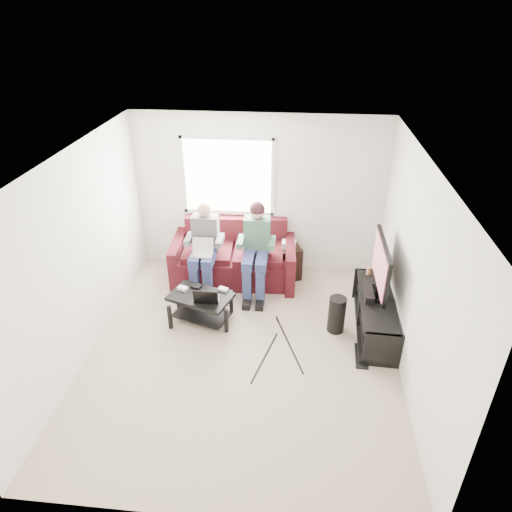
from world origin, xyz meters
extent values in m
plane|color=#BBA592|center=(0.00, 0.00, 0.00)|extent=(4.50, 4.50, 0.00)
plane|color=white|center=(0.00, 0.00, 2.60)|extent=(4.50, 4.50, 0.00)
plane|color=silver|center=(0.00, 2.25, 1.30)|extent=(4.50, 0.00, 4.50)
plane|color=silver|center=(0.00, -2.25, 1.30)|extent=(4.50, 0.00, 4.50)
plane|color=silver|center=(-2.00, 0.00, 1.30)|extent=(0.00, 4.50, 4.50)
plane|color=silver|center=(2.00, 0.00, 1.30)|extent=(0.00, 4.50, 4.50)
cube|color=white|center=(-0.50, 2.24, 1.60)|extent=(1.40, 0.01, 1.20)
cube|color=silver|center=(-0.50, 2.23, 1.60)|extent=(1.48, 0.04, 1.28)
cube|color=#4A1312|center=(-0.37, 1.76, 0.23)|extent=(1.73, 0.98, 0.46)
cube|color=#4A1312|center=(-0.37, 2.15, 0.70)|extent=(1.69, 0.30, 0.47)
cube|color=#4A1312|center=(-1.28, 1.76, 0.33)|extent=(0.21, 1.00, 0.66)
cube|color=#4A1312|center=(0.55, 1.76, 0.33)|extent=(0.21, 1.00, 0.66)
cube|color=#4A1312|center=(-0.78, 1.74, 0.51)|extent=(0.81, 0.81, 0.10)
cube|color=#4A1312|center=(0.04, 1.74, 0.51)|extent=(0.81, 0.81, 0.10)
cube|color=navy|center=(-0.87, 1.28, 0.63)|extent=(0.16, 0.45, 0.14)
cube|color=navy|center=(-0.67, 1.28, 0.63)|extent=(0.16, 0.45, 0.14)
cube|color=navy|center=(-0.87, 1.09, 0.28)|extent=(0.13, 0.13, 0.56)
cube|color=navy|center=(-0.67, 1.09, 0.28)|extent=(0.13, 0.13, 0.56)
cube|color=#58595E|center=(-0.77, 1.60, 0.91)|extent=(0.40, 0.22, 0.55)
sphere|color=tan|center=(-0.77, 1.62, 1.28)|extent=(0.22, 0.22, 0.22)
cube|color=navy|center=(-0.07, 1.28, 0.63)|extent=(0.16, 0.45, 0.14)
cube|color=navy|center=(0.13, 1.28, 0.63)|extent=(0.16, 0.45, 0.14)
cube|color=navy|center=(-0.07, 1.09, 0.28)|extent=(0.13, 0.13, 0.56)
cube|color=navy|center=(0.13, 1.09, 0.28)|extent=(0.13, 0.13, 0.56)
cube|color=#5B5E5D|center=(0.03, 1.60, 0.91)|extent=(0.40, 0.22, 0.55)
sphere|color=tan|center=(0.03, 1.62, 1.28)|extent=(0.22, 0.22, 0.22)
sphere|color=#31181D|center=(0.03, 1.62, 1.32)|extent=(0.23, 0.23, 0.23)
cube|color=black|center=(-0.67, 0.60, 0.40)|extent=(0.98, 0.77, 0.05)
cube|color=black|center=(-0.67, 0.60, 0.10)|extent=(0.88, 0.67, 0.02)
cube|color=black|center=(-1.07, 0.37, 0.19)|extent=(0.05, 0.05, 0.38)
cube|color=black|center=(-0.28, 0.37, 0.19)|extent=(0.05, 0.05, 0.38)
cube|color=black|center=(-1.07, 0.83, 0.19)|extent=(0.05, 0.05, 0.38)
cube|color=black|center=(-0.28, 0.83, 0.19)|extent=(0.05, 0.05, 0.38)
cube|color=silver|center=(-0.95, 0.72, 0.45)|extent=(0.16, 0.13, 0.04)
cube|color=black|center=(-0.77, 0.78, 0.45)|extent=(0.16, 0.13, 0.04)
cube|color=gray|center=(-0.37, 0.75, 0.45)|extent=(0.16, 0.14, 0.04)
cube|color=black|center=(1.77, 0.64, 0.49)|extent=(0.53, 1.56, 0.04)
cube|color=black|center=(1.77, 0.64, 0.26)|extent=(0.49, 1.50, 0.03)
cube|color=black|center=(1.77, 0.64, 0.03)|extent=(0.53, 1.56, 0.06)
cube|color=black|center=(1.77, -0.12, 0.26)|extent=(0.46, 0.06, 0.51)
cube|color=black|center=(1.77, 1.39, 0.26)|extent=(0.46, 0.06, 0.51)
cube|color=black|center=(1.77, 0.74, 0.53)|extent=(0.12, 0.40, 0.04)
cube|color=black|center=(1.77, 0.74, 0.61)|extent=(0.06, 0.06, 0.12)
cube|color=black|center=(1.77, 0.74, 1.00)|extent=(0.05, 1.10, 0.65)
cube|color=#D03165|center=(1.74, 0.74, 1.00)|extent=(0.01, 1.01, 0.58)
cube|color=black|center=(1.65, 0.74, 0.56)|extent=(0.12, 0.50, 0.10)
cylinder|color=#B4714D|center=(1.72, 1.27, 0.57)|extent=(0.08, 0.08, 0.12)
cube|color=silver|center=(1.77, 0.24, 0.30)|extent=(0.30, 0.22, 0.06)
cube|color=gray|center=(1.77, 0.94, 0.31)|extent=(0.34, 0.26, 0.08)
cube|color=black|center=(1.77, 0.59, 0.31)|extent=(0.38, 0.30, 0.07)
cylinder|color=black|center=(1.24, 0.56, 0.27)|extent=(0.24, 0.24, 0.54)
cube|color=black|center=(1.55, 0.04, 0.01)|extent=(0.18, 0.48, 0.03)
cube|color=black|center=(0.51, 1.90, 0.28)|extent=(0.37, 0.37, 0.56)
cube|color=silver|center=(0.51, 1.90, 0.61)|extent=(0.22, 0.18, 0.10)
camera|label=1|loc=(0.64, -4.58, 4.09)|focal=32.00mm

